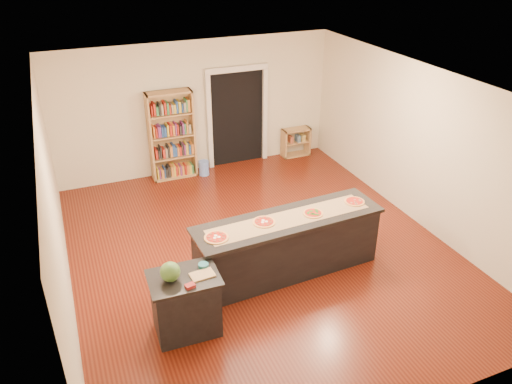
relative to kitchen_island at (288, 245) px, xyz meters
name	(u,v)px	position (x,y,z in m)	size (l,w,h in m)	color
room	(261,175)	(-0.16, 0.68, 0.92)	(6.00, 7.00, 2.80)	beige
doorway	(237,112)	(0.74, 4.15, 0.72)	(1.40, 0.09, 2.21)	black
kitchen_island	(288,245)	(0.00, 0.00, 0.00)	(2.92, 0.79, 0.96)	black
side_counter	(186,304)	(-1.79, -0.67, -0.04)	(0.89, 0.65, 0.88)	black
bookshelf	(172,136)	(-0.79, 3.97, 0.46)	(0.94, 0.33, 1.88)	tan
low_shelf	(296,142)	(2.13, 3.99, -0.15)	(0.66, 0.28, 0.66)	tan
waste_bin	(204,168)	(-0.18, 3.80, -0.32)	(0.22, 0.22, 0.32)	#698EEA
kraft_paper	(289,219)	(0.00, -0.02, 0.48)	(2.53, 0.46, 0.00)	#906C4A
watermelon	(170,272)	(-1.95, -0.67, 0.52)	(0.25, 0.25, 0.25)	#144214
cutting_board	(202,275)	(-1.56, -0.73, 0.41)	(0.30, 0.20, 0.02)	tan
package_red	(190,286)	(-1.77, -0.90, 0.42)	(0.12, 0.09, 0.04)	maroon
package_teal	(203,265)	(-1.50, -0.57, 0.42)	(0.13, 0.13, 0.05)	#195966
pizza_a	(216,237)	(-1.16, -0.10, 0.49)	(0.33, 0.33, 0.02)	tan
pizza_b	(264,222)	(-0.39, 0.02, 0.49)	(0.33, 0.33, 0.02)	tan
pizza_c	(313,213)	(0.39, -0.03, 0.49)	(0.29, 0.29, 0.02)	tan
pizza_d	(354,201)	(1.16, 0.05, 0.49)	(0.30, 0.30, 0.02)	tan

